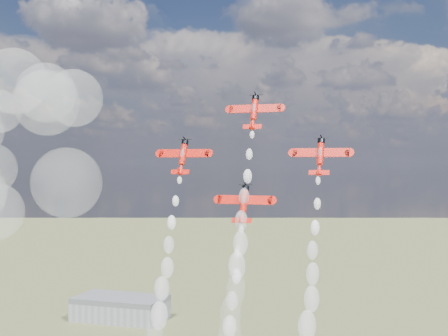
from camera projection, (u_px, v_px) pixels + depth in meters
hangar at (120, 308)px, 351.17m from camera, size 50.00×28.00×13.00m
plane_lead at (254, 111)px, 144.47m from camera, size 12.42×5.75×8.43m
plane_left at (183, 156)px, 145.44m from camera, size 12.42×5.75×8.43m
plane_right at (320, 155)px, 135.51m from camera, size 12.42×5.75×8.43m
plane_slot at (244, 203)px, 136.49m from camera, size 12.42×5.75×8.43m
smoke_trail_lead at (233, 311)px, 128.36m from camera, size 5.48×21.84×49.75m
drifted_smoke_cloud at (12, 145)px, 191.43m from camera, size 64.64×39.55×58.93m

